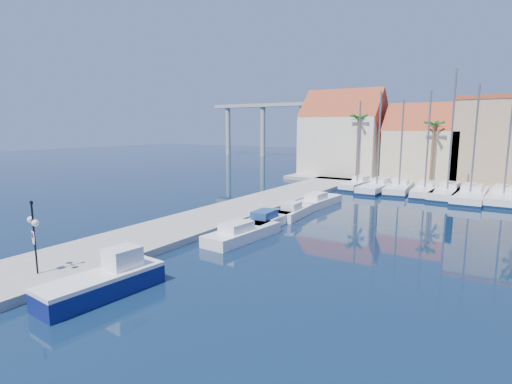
% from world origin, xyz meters
% --- Properties ---
extents(ground, '(260.00, 260.00, 0.00)m').
position_xyz_m(ground, '(0.00, 0.00, 0.00)').
color(ground, black).
rests_on(ground, ground).
extents(quay_west, '(6.00, 77.00, 0.50)m').
position_xyz_m(quay_west, '(-9.00, 13.50, 0.25)').
color(quay_west, gray).
rests_on(quay_west, ground).
extents(shore_north, '(54.00, 16.00, 0.50)m').
position_xyz_m(shore_north, '(10.00, 48.00, 0.25)').
color(shore_north, gray).
rests_on(shore_north, ground).
extents(lamp_post, '(1.27, 0.62, 3.85)m').
position_xyz_m(lamp_post, '(-8.02, -4.00, 3.03)').
color(lamp_post, black).
rests_on(lamp_post, quay_west).
extents(bollard, '(0.19, 0.19, 0.48)m').
position_xyz_m(bollard, '(-7.33, -0.24, 0.74)').
color(bollard, black).
rests_on(bollard, quay_west).
extents(fishing_boat, '(2.52, 6.16, 2.10)m').
position_xyz_m(fishing_boat, '(-3.76, -3.11, 0.70)').
color(fishing_boat, navy).
rests_on(fishing_boat, ground).
extents(motorboat_west_0, '(2.68, 6.80, 1.40)m').
position_xyz_m(motorboat_west_0, '(-3.50, 8.27, 0.51)').
color(motorboat_west_0, white).
rests_on(motorboat_west_0, ground).
extents(motorboat_west_1, '(2.24, 6.41, 1.40)m').
position_xyz_m(motorboat_west_1, '(-3.95, 12.77, 0.51)').
color(motorboat_west_1, white).
rests_on(motorboat_west_1, ground).
extents(motorboat_west_2, '(2.22, 5.76, 1.40)m').
position_xyz_m(motorboat_west_2, '(-3.69, 16.96, 0.51)').
color(motorboat_west_2, white).
rests_on(motorboat_west_2, ground).
extents(motorboat_west_3, '(2.57, 6.81, 1.40)m').
position_xyz_m(motorboat_west_3, '(-3.83, 22.98, 0.51)').
color(motorboat_west_3, white).
rests_on(motorboat_west_3, ground).
extents(sailboat_0, '(2.84, 8.33, 11.34)m').
position_xyz_m(sailboat_0, '(-4.01, 36.72, 0.60)').
color(sailboat_0, white).
rests_on(sailboat_0, ground).
extents(sailboat_1, '(3.07, 9.79, 12.29)m').
position_xyz_m(sailboat_1, '(-1.19, 35.77, 0.59)').
color(sailboat_1, white).
rests_on(sailboat_1, ground).
extents(sailboat_2, '(3.30, 9.88, 11.21)m').
position_xyz_m(sailboat_2, '(1.26, 36.59, 0.57)').
color(sailboat_2, white).
rests_on(sailboat_2, ground).
extents(sailboat_3, '(2.91, 9.28, 12.17)m').
position_xyz_m(sailboat_3, '(4.37, 35.86, 0.59)').
color(sailboat_3, white).
rests_on(sailboat_3, ground).
extents(sailboat_4, '(3.36, 10.44, 14.36)m').
position_xyz_m(sailboat_4, '(6.87, 35.88, 0.60)').
color(sailboat_4, white).
rests_on(sailboat_4, ground).
extents(sailboat_5, '(3.29, 11.49, 12.56)m').
position_xyz_m(sailboat_5, '(9.24, 35.23, 0.57)').
color(sailboat_5, white).
rests_on(sailboat_5, ground).
extents(sailboat_6, '(3.64, 11.36, 11.64)m').
position_xyz_m(sailboat_6, '(12.41, 36.03, 0.56)').
color(sailboat_6, white).
rests_on(sailboat_6, ground).
extents(building_0, '(12.30, 9.00, 13.50)m').
position_xyz_m(building_0, '(-10.00, 47.00, 6.52)').
color(building_0, beige).
rests_on(building_0, shore_north).
extents(building_1, '(10.30, 8.00, 11.00)m').
position_xyz_m(building_1, '(2.00, 47.00, 5.30)').
color(building_1, '#CCB990').
rests_on(building_1, shore_north).
extents(palm_0, '(2.60, 2.60, 10.15)m').
position_xyz_m(palm_0, '(-6.00, 42.00, 9.08)').
color(palm_0, brown).
rests_on(palm_0, shore_north).
extents(palm_1, '(2.60, 2.60, 9.15)m').
position_xyz_m(palm_1, '(4.00, 42.00, 8.14)').
color(palm_1, brown).
rests_on(palm_1, shore_north).
extents(viaduct, '(48.00, 2.20, 14.45)m').
position_xyz_m(viaduct, '(-39.07, 82.00, 10.25)').
color(viaduct, '#9E9E99').
rests_on(viaduct, ground).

